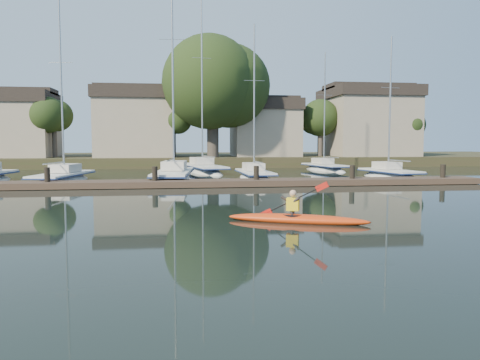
{
  "coord_description": "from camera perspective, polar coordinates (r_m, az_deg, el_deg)",
  "views": [
    {
      "loc": [
        -1.71,
        -13.57,
        2.69
      ],
      "look_at": [
        0.67,
        4.05,
        1.2
      ],
      "focal_mm": 35.0,
      "sensor_mm": 36.0,
      "label": 1
    }
  ],
  "objects": [
    {
      "name": "kayak",
      "position": [
        15.58,
        6.92,
        -4.5
      ],
      "size": [
        4.6,
        2.39,
        1.51
      ],
      "rotation": [
        0.0,
        0.0,
        -0.39
      ],
      "color": "red",
      "rests_on": "ground"
    },
    {
      "name": "sailboat_4",
      "position": [
        35.97,
        17.76,
        -0.02
      ],
      "size": [
        3.12,
        6.97,
        11.44
      ],
      "rotation": [
        0.0,
        0.0,
        0.17
      ],
      "color": "white",
      "rests_on": "ground"
    },
    {
      "name": "sailboat_1",
      "position": [
        32.83,
        -20.76,
        -0.54
      ],
      "size": [
        3.35,
        8.42,
        13.41
      ],
      "rotation": [
        0.0,
        0.0,
        -0.17
      ],
      "color": "white",
      "rests_on": "ground"
    },
    {
      "name": "shore",
      "position": [
        53.96,
        -4.17,
        5.35
      ],
      "size": [
        90.0,
        25.25,
        12.75
      ],
      "color": "#2D341A",
      "rests_on": "ground"
    },
    {
      "name": "dock",
      "position": [
        27.73,
        -4.12,
        -0.36
      ],
      "size": [
        34.0,
        2.0,
        1.8
      ],
      "color": "#4C372B",
      "rests_on": "ground"
    },
    {
      "name": "sailboat_6",
      "position": [
        40.34,
        -4.49,
        0.68
      ],
      "size": [
        4.2,
        10.7,
        16.65
      ],
      "rotation": [
        0.0,
        0.0,
        0.2
      ],
      "color": "white",
      "rests_on": "ground"
    },
    {
      "name": "sailboat_2",
      "position": [
        32.07,
        -8.09,
        -0.43
      ],
      "size": [
        3.23,
        10.0,
        16.27
      ],
      "rotation": [
        0.0,
        0.0,
        -0.1
      ],
      "color": "white",
      "rests_on": "ground"
    },
    {
      "name": "sailboat_3",
      "position": [
        33.3,
        1.78,
        -0.15
      ],
      "size": [
        2.16,
        7.52,
        12.04
      ],
      "rotation": [
        0.0,
        0.0,
        0.03
      ],
      "color": "white",
      "rests_on": "ground"
    },
    {
      "name": "sailboat_7",
      "position": [
        43.49,
        10.28,
        0.94
      ],
      "size": [
        3.2,
        7.6,
        11.89
      ],
      "rotation": [
        0.0,
        0.0,
        0.18
      ],
      "color": "white",
      "rests_on": "ground"
    },
    {
      "name": "ground",
      "position": [
        13.94,
        -0.5,
        -6.34
      ],
      "size": [
        160.0,
        160.0,
        0.0
      ],
      "primitive_type": "plane",
      "color": "black",
      "rests_on": "ground"
    }
  ]
}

